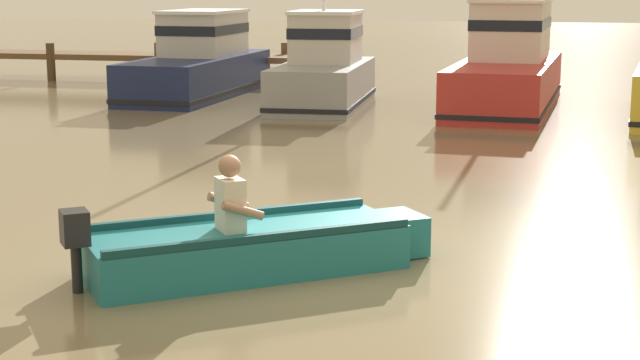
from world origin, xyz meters
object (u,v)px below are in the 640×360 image
(moored_boat_red, at_px, (508,67))
(moored_boat_grey, at_px, (324,71))
(rowboat_with_person, at_px, (252,247))
(moored_boat_navy, at_px, (199,64))

(moored_boat_red, bearing_deg, moored_boat_grey, -168.83)
(rowboat_with_person, height_order, moored_boat_red, moored_boat_red)
(moored_boat_navy, xyz_separation_m, moored_boat_grey, (3.48, -1.42, 0.02))
(moored_boat_red, bearing_deg, moored_boat_navy, 175.39)
(rowboat_with_person, height_order, moored_boat_grey, moored_boat_grey)
(moored_boat_navy, relative_size, moored_boat_grey, 1.23)
(rowboat_with_person, distance_m, moored_boat_navy, 15.52)
(moored_boat_grey, bearing_deg, moored_boat_navy, 157.77)
(moored_boat_grey, relative_size, moored_boat_red, 0.70)
(rowboat_with_person, xyz_separation_m, moored_boat_grey, (-2.06, 13.06, 0.56))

